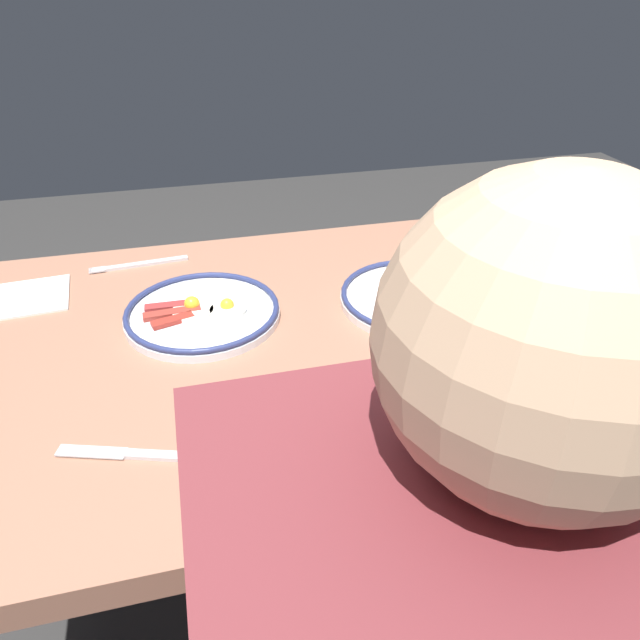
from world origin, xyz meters
name	(u,v)px	position (x,y,z in m)	size (l,w,h in m)	color
ground_plane	(303,595)	(0.00, 0.00, 0.00)	(6.00, 6.00, 0.00)	#323130
dining_table	(298,378)	(0.00, 0.00, 0.65)	(1.32, 0.83, 0.75)	#A26D55
plate_near_main	(202,312)	(0.15, -0.08, 0.76)	(0.27, 0.27, 0.04)	white
plate_center_pancakes	(415,295)	(-0.23, -0.04, 0.77)	(0.27, 0.27, 0.05)	white
drinking_glass	(515,253)	(-0.45, -0.09, 0.80)	(0.08, 0.08, 0.12)	silver
paper_napkin	(26,298)	(0.47, -0.23, 0.75)	(0.15, 0.14, 0.00)	white
fork_near	(139,264)	(0.26, -0.32, 0.75)	(0.20, 0.03, 0.01)	silver
butter_knife	(139,454)	(0.26, 0.24, 0.75)	(0.21, 0.08, 0.01)	silver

